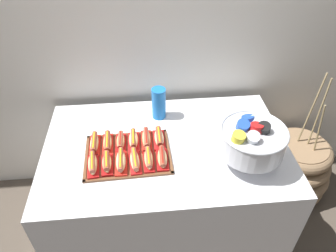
# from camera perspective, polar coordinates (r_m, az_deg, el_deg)

# --- Properties ---
(ground_plane) EXTENTS (10.00, 10.00, 0.00)m
(ground_plane) POSITION_cam_1_polar(r_m,az_deg,el_deg) (2.46, -0.32, -16.67)
(ground_plane) COLOR #4C4238
(back_wall) EXTENTS (6.00, 0.10, 2.60)m
(back_wall) POSITION_cam_1_polar(r_m,az_deg,el_deg) (2.07, -1.96, 18.44)
(back_wall) COLOR silver
(back_wall) RESTS_ON ground_plane
(buffet_table) EXTENTS (1.43, 0.92, 0.77)m
(buffet_table) POSITION_cam_1_polar(r_m,az_deg,el_deg) (2.14, -0.36, -10.63)
(buffet_table) COLOR silver
(buffet_table) RESTS_ON ground_plane
(floor_vase) EXTENTS (0.55, 0.55, 1.01)m
(floor_vase) POSITION_cam_1_polar(r_m,az_deg,el_deg) (2.68, 21.68, -6.86)
(floor_vase) COLOR #896B4C
(floor_vase) RESTS_ON ground_plane
(serving_tray) EXTENTS (0.49, 0.37, 0.01)m
(serving_tray) POSITION_cam_1_polar(r_m,az_deg,el_deg) (1.82, -7.21, -5.11)
(serving_tray) COLOR brown
(serving_tray) RESTS_ON buffet_table
(hot_dog_0) EXTENTS (0.07, 0.18, 0.06)m
(hot_dog_0) POSITION_cam_1_polar(r_m,az_deg,el_deg) (1.76, -13.37, -6.68)
(hot_dog_0) COLOR #B21414
(hot_dog_0) RESTS_ON serving_tray
(hot_dog_1) EXTENTS (0.07, 0.16, 0.06)m
(hot_dog_1) POSITION_cam_1_polar(r_m,az_deg,el_deg) (1.75, -10.92, -6.53)
(hot_dog_1) COLOR #B21414
(hot_dog_1) RESTS_ON serving_tray
(hot_dog_2) EXTENTS (0.07, 0.18, 0.06)m
(hot_dog_2) POSITION_cam_1_polar(r_m,az_deg,el_deg) (1.74, -8.46, -6.35)
(hot_dog_2) COLOR red
(hot_dog_2) RESTS_ON serving_tray
(hot_dog_3) EXTENTS (0.08, 0.18, 0.06)m
(hot_dog_3) POSITION_cam_1_polar(r_m,az_deg,el_deg) (1.74, -5.97, -6.24)
(hot_dog_3) COLOR red
(hot_dog_3) RESTS_ON serving_tray
(hot_dog_4) EXTENTS (0.06, 0.17, 0.06)m
(hot_dog_4) POSITION_cam_1_polar(r_m,az_deg,el_deg) (1.74, -3.50, -5.98)
(hot_dog_4) COLOR #B21414
(hot_dog_4) RESTS_ON serving_tray
(hot_dog_5) EXTENTS (0.07, 0.16, 0.06)m
(hot_dog_5) POSITION_cam_1_polar(r_m,az_deg,el_deg) (1.74, -1.04, -5.82)
(hot_dog_5) COLOR #B21414
(hot_dog_5) RESTS_ON serving_tray
(hot_dog_6) EXTENTS (0.06, 0.18, 0.06)m
(hot_dog_6) POSITION_cam_1_polar(r_m,az_deg,el_deg) (1.88, -13.08, -3.10)
(hot_dog_6) COLOR red
(hot_dog_6) RESTS_ON serving_tray
(hot_dog_7) EXTENTS (0.07, 0.18, 0.06)m
(hot_dog_7) POSITION_cam_1_polar(r_m,az_deg,el_deg) (1.87, -10.80, -2.96)
(hot_dog_7) COLOR red
(hot_dog_7) RESTS_ON serving_tray
(hot_dog_8) EXTENTS (0.06, 0.15, 0.06)m
(hot_dog_8) POSITION_cam_1_polar(r_m,az_deg,el_deg) (1.86, -8.51, -2.78)
(hot_dog_8) COLOR #B21414
(hot_dog_8) RESTS_ON serving_tray
(hot_dog_9) EXTENTS (0.07, 0.16, 0.06)m
(hot_dog_9) POSITION_cam_1_polar(r_m,az_deg,el_deg) (1.86, -6.21, -2.54)
(hot_dog_9) COLOR red
(hot_dog_9) RESTS_ON serving_tray
(hot_dog_10) EXTENTS (0.06, 0.18, 0.06)m
(hot_dog_10) POSITION_cam_1_polar(r_m,az_deg,el_deg) (1.86, -3.91, -2.37)
(hot_dog_10) COLOR red
(hot_dog_10) RESTS_ON serving_tray
(hot_dog_11) EXTENTS (0.07, 0.17, 0.06)m
(hot_dog_11) POSITION_cam_1_polar(r_m,az_deg,el_deg) (1.86, -1.60, -2.18)
(hot_dog_11) COLOR red
(hot_dog_11) RESTS_ON serving_tray
(punch_bowl) EXTENTS (0.35, 0.35, 0.28)m
(punch_bowl) POSITION_cam_1_polar(r_m,az_deg,el_deg) (1.71, 14.80, -2.34)
(punch_bowl) COLOR silver
(punch_bowl) RESTS_ON buffet_table
(cup_stack) EXTENTS (0.09, 0.09, 0.21)m
(cup_stack) POSITION_cam_1_polar(r_m,az_deg,el_deg) (2.02, -1.67, 4.11)
(cup_stack) COLOR blue
(cup_stack) RESTS_ON buffet_table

